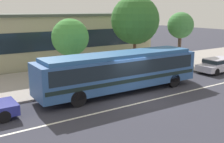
# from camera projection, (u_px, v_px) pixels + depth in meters

# --- Properties ---
(ground_plane) EXTENTS (120.00, 120.00, 0.00)m
(ground_plane) POSITION_uv_depth(u_px,v_px,m) (135.00, 99.00, 17.27)
(ground_plane) COLOR #343440
(sidewalk_slab) EXTENTS (60.00, 8.00, 0.12)m
(sidewalk_slab) POSITION_uv_depth(u_px,v_px,m) (83.00, 76.00, 23.00)
(sidewalk_slab) COLOR #9E9590
(sidewalk_slab) RESTS_ON ground_plane
(lane_stripe_center) EXTENTS (56.00, 0.16, 0.01)m
(lane_stripe_center) POSITION_uv_depth(u_px,v_px,m) (144.00, 102.00, 16.62)
(lane_stripe_center) COLOR silver
(lane_stripe_center) RESTS_ON ground_plane
(transit_bus) EXTENTS (11.68, 2.76, 2.71)m
(transit_bus) POSITION_uv_depth(u_px,v_px,m) (120.00, 69.00, 18.34)
(transit_bus) COLOR #325A9A
(transit_bus) RESTS_ON ground_plane
(sedan_far_ahead) EXTENTS (4.77, 1.75, 1.29)m
(sedan_far_ahead) POSITION_uv_depth(u_px,v_px,m) (219.00, 64.00, 24.50)
(sedan_far_ahead) COLOR silver
(sedan_far_ahead) RESTS_ON ground_plane
(pedestrian_waiting_near_sign) EXTENTS (0.45, 0.45, 1.68)m
(pedestrian_waiting_near_sign) POSITION_uv_depth(u_px,v_px,m) (143.00, 66.00, 21.96)
(pedestrian_waiting_near_sign) COLOR #6B5F4D
(pedestrian_waiting_near_sign) RESTS_ON sidewalk_slab
(bus_stop_sign) EXTENTS (0.08, 0.44, 2.30)m
(bus_stop_sign) POSITION_uv_depth(u_px,v_px,m) (160.00, 58.00, 22.73)
(bus_stop_sign) COLOR gray
(bus_stop_sign) RESTS_ON sidewalk_slab
(street_tree_near_stop) EXTENTS (2.84, 2.84, 4.76)m
(street_tree_near_stop) POSITION_uv_depth(u_px,v_px,m) (70.00, 38.00, 20.64)
(street_tree_near_stop) COLOR brown
(street_tree_near_stop) RESTS_ON sidewalk_slab
(street_tree_mid_block) EXTENTS (4.33, 4.33, 6.66)m
(street_tree_mid_block) POSITION_uv_depth(u_px,v_px,m) (135.00, 20.00, 24.31)
(street_tree_mid_block) COLOR brown
(street_tree_mid_block) RESTS_ON sidewalk_slab
(street_tree_far_end) EXTENTS (2.61, 2.61, 5.17)m
(street_tree_far_end) POSITION_uv_depth(u_px,v_px,m) (181.00, 26.00, 27.20)
(street_tree_far_end) COLOR brown
(street_tree_far_end) RESTS_ON sidewalk_slab
(station_building) EXTENTS (21.58, 7.88, 5.11)m
(station_building) POSITION_uv_depth(u_px,v_px,m) (53.00, 38.00, 29.24)
(station_building) COLOR tan
(station_building) RESTS_ON ground_plane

